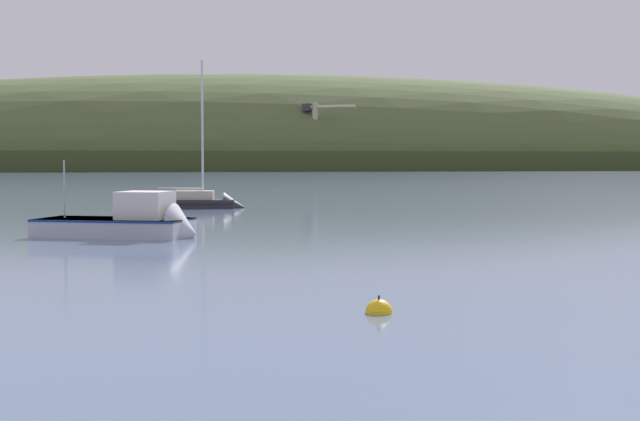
% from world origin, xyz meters
% --- Properties ---
extents(far_shoreline_hill, '(515.49, 126.23, 59.44)m').
position_xyz_m(far_shoreline_hill, '(46.81, 281.00, 0.22)').
color(far_shoreline_hill, '#35401E').
rests_on(far_shoreline_hill, ground).
extents(dockside_crane, '(13.59, 8.80, 18.56)m').
position_xyz_m(dockside_crane, '(49.24, 240.38, 9.11)').
color(dockside_crane, '#4C4C51').
rests_on(dockside_crane, ground).
extents(sailboat_midwater_white, '(6.16, 2.96, 10.09)m').
position_xyz_m(sailboat_midwater_white, '(5.63, 56.32, 0.15)').
color(sailboat_midwater_white, '#232328').
rests_on(sailboat_midwater_white, ground).
extents(fishing_boat_moored, '(6.79, 4.79, 4.02)m').
position_xyz_m(fishing_boat_moored, '(1.42, 36.04, 0.33)').
color(fishing_boat_moored, '#ADB2BC').
rests_on(fishing_boat_moored, ground).
extents(mooring_buoy_midchannel, '(0.54, 0.54, 0.62)m').
position_xyz_m(mooring_buoy_midchannel, '(6.33, 17.51, 0.00)').
color(mooring_buoy_midchannel, yellow).
rests_on(mooring_buoy_midchannel, ground).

